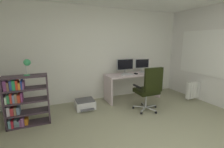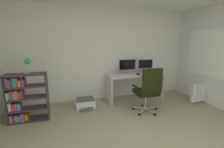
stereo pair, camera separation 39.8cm
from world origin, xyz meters
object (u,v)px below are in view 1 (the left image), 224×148
at_px(radiator, 196,90).
at_px(desk, 133,80).
at_px(bookshelf, 22,101).
at_px(printer, 85,104).
at_px(desk_lamp, 27,64).
at_px(monitor_secondary, 142,64).
at_px(keyboard, 127,75).
at_px(computer_mouse, 136,74).
at_px(office_chair, 149,88).
at_px(monitor_main, 125,65).

bearing_deg(radiator, desk, 154.29).
xyz_separation_m(bookshelf, printer, (1.32, 0.33, -0.40)).
xyz_separation_m(desk_lamp, printer, (1.17, 0.33, -1.14)).
relative_size(monitor_secondary, desk_lamp, 1.45).
height_order(keyboard, computer_mouse, computer_mouse).
xyz_separation_m(desk, printer, (-1.46, -0.15, -0.44)).
bearing_deg(desk, monitor_secondary, 17.57).
height_order(monitor_secondary, radiator, monitor_secondary).
height_order(office_chair, radiator, office_chair).
xyz_separation_m(monitor_main, printer, (-1.26, -0.27, -0.89)).
bearing_deg(bookshelf, keyboard, 8.93).
height_order(monitor_secondary, printer, monitor_secondary).
xyz_separation_m(computer_mouse, printer, (-1.51, -0.07, -0.65)).
xyz_separation_m(keyboard, radiator, (1.87, -0.71, -0.46)).
xyz_separation_m(desk, computer_mouse, (0.05, -0.08, 0.21)).
bearing_deg(desk, radiator, -25.71).
distance_m(computer_mouse, printer, 1.64).
relative_size(desk, desk_lamp, 5.00).
bearing_deg(desk_lamp, office_chair, -9.96).
relative_size(monitor_main, computer_mouse, 5.21).
height_order(desk, bookshelf, bookshelf).
bearing_deg(office_chair, radiator, 4.29).
bearing_deg(monitor_main, computer_mouse, -39.21).
relative_size(bookshelf, radiator, 1.50).
bearing_deg(monitor_secondary, monitor_main, -179.99).
relative_size(monitor_main, keyboard, 1.53).
distance_m(monitor_secondary, computer_mouse, 0.44).
height_order(keyboard, bookshelf, bookshelf).
distance_m(desk, radiator, 1.84).
xyz_separation_m(monitor_main, monitor_secondary, (0.57, 0.00, -0.01)).
bearing_deg(desk_lamp, monitor_main, 13.84).
xyz_separation_m(monitor_secondary, keyboard, (-0.60, -0.20, -0.23)).
distance_m(keyboard, office_chair, 0.87).
bearing_deg(radiator, desk_lamp, 175.81).
distance_m(monitor_main, bookshelf, 2.69).
bearing_deg(radiator, monitor_main, 153.66).
height_order(keyboard, office_chair, office_chair).
bearing_deg(keyboard, monitor_secondary, 15.75).
distance_m(desk, computer_mouse, 0.23).
relative_size(desk_lamp, radiator, 0.46).
bearing_deg(monitor_main, desk_lamp, -166.16).
height_order(computer_mouse, printer, computer_mouse).
distance_m(printer, radiator, 3.17).
relative_size(monitor_main, desk_lamp, 1.65).
bearing_deg(computer_mouse, desk, 119.48).
height_order(bookshelf, radiator, bookshelf).
bearing_deg(printer, keyboard, 3.25).
height_order(desk_lamp, printer, desk_lamp).
xyz_separation_m(monitor_secondary, bookshelf, (-3.15, -0.60, -0.48)).
relative_size(desk, monitor_secondary, 3.44).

